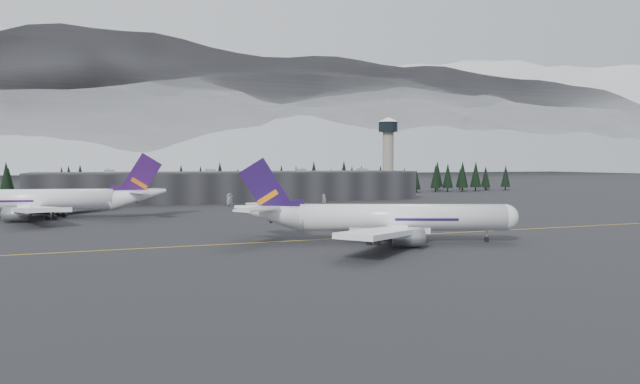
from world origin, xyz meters
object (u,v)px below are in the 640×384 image
object	(u,v)px
terminal	(234,186)
gse_vehicle_b	(324,202)
jet_main	(377,218)
gse_vehicle_a	(229,204)
jet_parked	(51,200)
control_tower	(388,148)

from	to	relation	value
terminal	gse_vehicle_b	distance (m)	41.48
jet_main	gse_vehicle_a	bearing A→B (deg)	116.14
jet_parked	gse_vehicle_b	world-z (taller)	jet_parked
terminal	jet_main	distance (m)	134.06
control_tower	jet_main	xyz separation A→B (m)	(-73.08, -137.04, -18.45)
control_tower	gse_vehicle_b	size ratio (longest dim) A/B	9.76
jet_main	gse_vehicle_b	size ratio (longest dim) A/B	14.93
terminal	control_tower	world-z (taller)	control_tower
gse_vehicle_a	control_tower	bearing A→B (deg)	-2.84
control_tower	gse_vehicle_a	xyz separation A→B (m)	(-82.61, -29.79, -22.74)
terminal	jet_main	world-z (taller)	jet_main
gse_vehicle_b	jet_main	bearing A→B (deg)	-25.92
terminal	gse_vehicle_b	world-z (taller)	terminal
terminal	gse_vehicle_b	bearing A→B (deg)	-41.12
terminal	gse_vehicle_a	xyz separation A→B (m)	(-7.61, -26.79, -5.63)
jet_parked	gse_vehicle_a	distance (m)	66.19
jet_main	gse_vehicle_a	distance (m)	107.76
control_tower	jet_parked	xyz separation A→B (m)	(-141.57, -59.49, -17.92)
jet_main	gse_vehicle_b	world-z (taller)	jet_main
gse_vehicle_b	terminal	bearing A→B (deg)	-141.85
control_tower	gse_vehicle_b	bearing A→B (deg)	-145.72
gse_vehicle_a	jet_main	bearing A→B (deg)	-107.59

